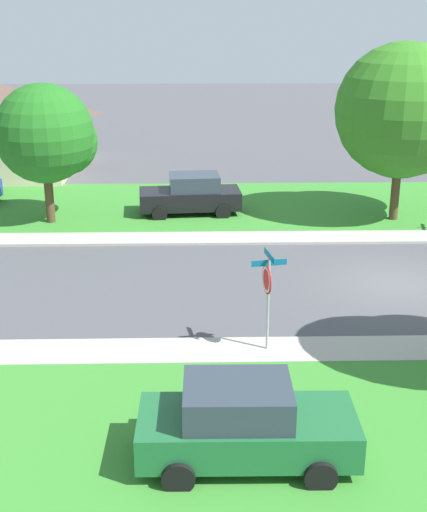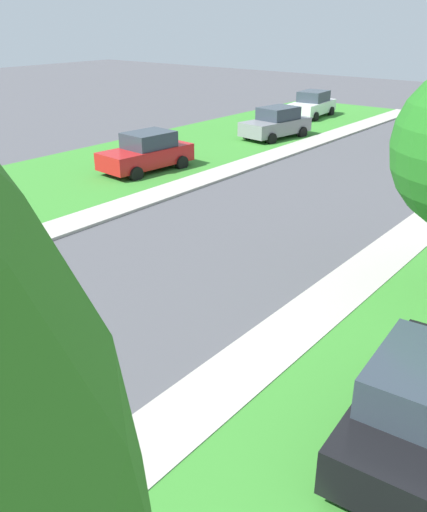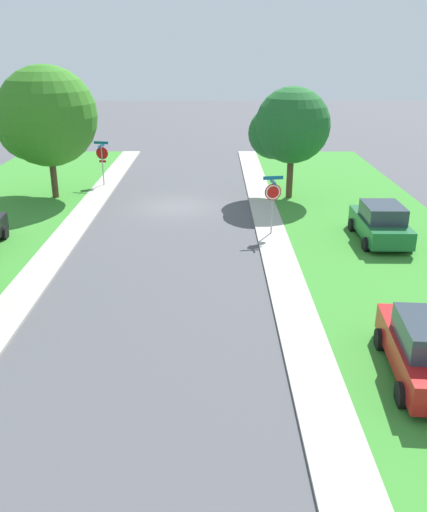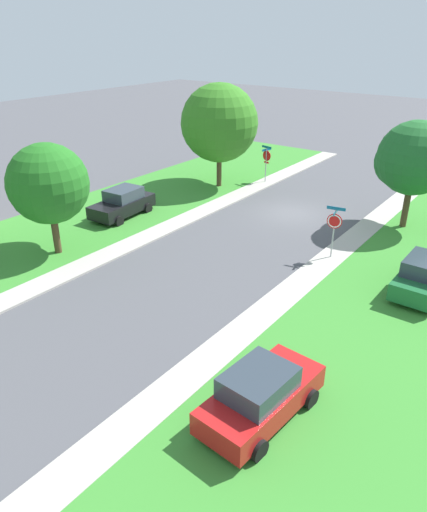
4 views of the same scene
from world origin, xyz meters
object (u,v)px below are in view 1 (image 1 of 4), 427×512
(car_black_across_road, at_px, (191,195))
(tree_sidewalk_far, at_px, (49,136))
(house_right_setback, at_px, (4,126))
(tree_corner_large, at_px, (405,114))
(car_green_kerbside_mid, at_px, (245,424))
(stop_sign_far_corner, at_px, (268,285))

(car_black_across_road, relative_size, tree_sidewalk_far, 0.77)
(house_right_setback, bearing_deg, tree_sidewalk_far, -155.97)
(tree_corner_large, bearing_deg, house_right_setback, 62.45)
(car_green_kerbside_mid, relative_size, house_right_setback, 0.48)
(stop_sign_far_corner, xyz_separation_m, car_black_across_road, (12.84, 2.04, -1.01))
(stop_sign_far_corner, relative_size, tree_corner_large, 0.38)
(stop_sign_far_corner, distance_m, house_right_setback, 24.96)
(car_green_kerbside_mid, bearing_deg, house_right_setback, 23.01)
(stop_sign_far_corner, bearing_deg, house_right_setback, 29.11)
(car_black_across_road, bearing_deg, tree_corner_large, -95.53)
(stop_sign_far_corner, height_order, car_green_kerbside_mid, stop_sign_far_corner)
(car_green_kerbside_mid, xyz_separation_m, house_right_setback, (26.52, 11.26, 1.50))
(car_black_across_road, xyz_separation_m, house_right_setback, (8.96, 10.10, 1.50))
(house_right_setback, bearing_deg, car_green_kerbside_mid, -156.99)
(stop_sign_far_corner, height_order, house_right_setback, house_right_setback)
(car_black_across_road, bearing_deg, tree_sidewalk_far, 100.05)
(tree_sidewalk_far, distance_m, house_right_setback, 10.98)
(stop_sign_far_corner, bearing_deg, tree_corner_large, -29.02)
(stop_sign_far_corner, height_order, tree_sidewalk_far, tree_sidewalk_far)
(tree_sidewalk_far, bearing_deg, stop_sign_far_corner, -146.97)
(car_black_across_road, bearing_deg, car_green_kerbside_mid, -176.20)
(car_green_kerbside_mid, xyz_separation_m, tree_sidewalk_far, (16.55, 6.82, 2.74))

